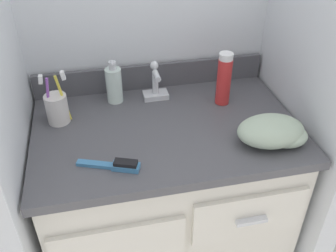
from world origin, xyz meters
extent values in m
cube|color=silver|center=(0.48, 0.00, 1.10)|extent=(0.08, 0.63, 2.20)
cube|color=silver|center=(0.00, 0.00, 0.37)|extent=(0.83, 0.51, 0.74)
cube|color=silver|center=(0.21, -0.26, 0.58)|extent=(0.37, 0.02, 0.18)
cube|color=silver|center=(0.21, -0.28, 0.58)|extent=(0.10, 0.02, 0.01)
cube|color=#4C4C51|center=(0.00, 0.00, 0.76)|extent=(0.86, 0.55, 0.03)
ellipsoid|color=#46464B|center=(0.00, 0.00, 0.68)|extent=(0.37, 0.31, 0.19)
cylinder|color=silver|center=(0.00, 0.00, 0.59)|extent=(0.03, 0.03, 0.01)
cube|color=#4C4C51|center=(0.00, 0.27, 0.82)|extent=(0.86, 0.02, 0.09)
cube|color=silver|center=(0.00, 0.19, 0.78)|extent=(0.09, 0.06, 0.02)
cylinder|color=silver|center=(0.00, 0.19, 0.83)|extent=(0.02, 0.02, 0.08)
cylinder|color=silver|center=(0.00, 0.16, 0.88)|extent=(0.02, 0.06, 0.02)
sphere|color=silver|center=(0.00, 0.20, 0.89)|extent=(0.03, 0.03, 0.03)
cylinder|color=silver|center=(-0.34, 0.10, 0.82)|extent=(0.07, 0.07, 0.10)
cylinder|color=yellow|center=(-0.32, 0.10, 0.86)|extent=(0.03, 0.01, 0.16)
cube|color=white|center=(-0.30, 0.10, 0.94)|extent=(0.02, 0.02, 0.03)
cylinder|color=purple|center=(-0.36, 0.10, 0.86)|extent=(0.03, 0.01, 0.16)
cube|color=white|center=(-0.37, 0.10, 0.94)|extent=(0.01, 0.02, 0.03)
cylinder|color=silver|center=(-0.15, 0.19, 0.84)|extent=(0.06, 0.06, 0.13)
cylinder|color=silver|center=(-0.15, 0.19, 0.91)|extent=(0.03, 0.03, 0.03)
cylinder|color=silver|center=(-0.15, 0.18, 0.93)|extent=(0.01, 0.03, 0.01)
cylinder|color=red|center=(0.23, 0.10, 0.86)|extent=(0.05, 0.05, 0.17)
cylinder|color=white|center=(0.23, 0.10, 0.95)|extent=(0.05, 0.05, 0.02)
cube|color=teal|center=(-0.24, -0.15, 0.78)|extent=(0.10, 0.06, 0.01)
cube|color=teal|center=(-0.15, -0.18, 0.78)|extent=(0.08, 0.06, 0.02)
cube|color=black|center=(-0.15, -0.18, 0.79)|extent=(0.07, 0.05, 0.01)
ellipsoid|color=#A8BCA3|center=(0.29, -0.15, 0.81)|extent=(0.21, 0.15, 0.08)
ellipsoid|color=#B0C6AB|center=(0.34, -0.16, 0.80)|extent=(0.13, 0.10, 0.06)
camera|label=1|loc=(-0.21, -0.97, 1.48)|focal=40.00mm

